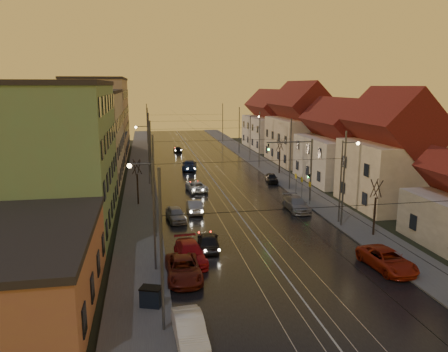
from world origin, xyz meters
TOP-DOWN VIEW (x-y plane):
  - ground at (0.00, 0.00)m, footprint 160.00×160.00m
  - road at (0.00, 40.00)m, footprint 16.00×120.00m
  - sidewalk_left at (-10.00, 40.00)m, footprint 4.00×120.00m
  - sidewalk_right at (10.00, 40.00)m, footprint 4.00×120.00m
  - tram_rail_0 at (-2.20, 40.00)m, footprint 0.06×120.00m
  - tram_rail_1 at (-0.77, 40.00)m, footprint 0.06×120.00m
  - tram_rail_2 at (0.77, 40.00)m, footprint 0.06×120.00m
  - tram_rail_3 at (2.20, 40.00)m, footprint 0.06×120.00m
  - apartment_left_0 at (-17.50, -2.00)m, footprint 10.00×14.00m
  - apartment_left_1 at (-17.50, 14.00)m, footprint 10.00×18.00m
  - apartment_left_2 at (-17.50, 34.00)m, footprint 10.00×20.00m
  - apartment_left_3 at (-17.50, 58.00)m, footprint 10.00×24.00m
  - house_right_1 at (17.00, 15.00)m, footprint 8.67×10.20m
  - house_right_2 at (17.00, 28.00)m, footprint 9.18×12.24m
  - house_right_3 at (17.00, 43.00)m, footprint 9.18×14.28m
  - house_right_4 at (17.00, 61.00)m, footprint 9.18×16.32m
  - catenary_pole_l_0 at (-8.60, -6.00)m, footprint 0.16×0.16m
  - catenary_pole_l_1 at (-8.60, 9.00)m, footprint 0.16×0.16m
  - catenary_pole_r_1 at (8.60, 9.00)m, footprint 0.16×0.16m
  - catenary_pole_l_2 at (-8.60, 24.00)m, footprint 0.16×0.16m
  - catenary_pole_r_2 at (8.60, 24.00)m, footprint 0.16×0.16m
  - catenary_pole_l_3 at (-8.60, 39.00)m, footprint 0.16×0.16m
  - catenary_pole_r_3 at (8.60, 39.00)m, footprint 0.16×0.16m
  - catenary_pole_l_4 at (-8.60, 54.00)m, footprint 0.16×0.16m
  - catenary_pole_r_4 at (8.60, 54.00)m, footprint 0.16×0.16m
  - catenary_pole_l_5 at (-8.60, 72.00)m, footprint 0.16×0.16m
  - catenary_pole_r_5 at (8.60, 72.00)m, footprint 0.16×0.16m
  - street_lamp_0 at (-9.10, 2.00)m, footprint 1.75×0.32m
  - street_lamp_1 at (9.10, 10.00)m, footprint 1.75×0.32m
  - street_lamp_2 at (-9.10, 30.00)m, footprint 1.75×0.32m
  - street_lamp_3 at (9.10, 46.00)m, footprint 1.75×0.32m
  - traffic_light_mast at (7.99, 18.00)m, footprint 5.30×0.32m
  - bare_tree_0 at (-10.20, 20.00)m, footprint 1.09×1.09m
  - bare_tree_1 at (10.20, 6.00)m, footprint 1.09×1.09m
  - bare_tree_2 at (10.40, 34.00)m, footprint 1.09×1.09m
  - driving_car_0 at (-4.50, 5.55)m, footprint 2.13×4.37m
  - driving_car_1 at (-4.42, 16.10)m, footprint 1.54×4.27m
  - driving_car_2 at (-3.12, 25.36)m, footprint 2.65×4.79m
  - driving_car_3 at (-2.52, 39.58)m, footprint 2.88×5.65m
  - driving_car_4 at (-2.91, 58.07)m, footprint 1.58×3.71m
  - parked_left_0 at (-7.33, -7.26)m, footprint 1.71×4.31m
  - parked_left_1 at (-6.96, 0.44)m, footprint 2.35×5.06m
  - parked_left_2 at (-6.20, 3.20)m, footprint 2.39×5.07m
  - parked_left_3 at (-6.53, 13.50)m, footprint 2.07×4.19m
  - parked_right_0 at (7.60, -0.63)m, footprint 2.79×5.29m
  - parked_right_1 at (6.27, 14.87)m, footprint 2.00×4.90m
  - parked_right_2 at (7.60, 28.57)m, footprint 1.88×3.75m
  - dumpster at (-9.20, -3.29)m, footprint 1.40×1.17m

SIDE VIEW (x-z plane):
  - ground at x=0.00m, z-range 0.00..0.00m
  - road at x=0.00m, z-range 0.00..0.04m
  - tram_rail_0 at x=-2.20m, z-range 0.04..0.07m
  - tram_rail_1 at x=-0.77m, z-range 0.04..0.07m
  - tram_rail_2 at x=0.77m, z-range 0.04..0.07m
  - tram_rail_3 at x=2.20m, z-range 0.04..0.07m
  - sidewalk_left at x=-10.00m, z-range 0.00..0.15m
  - sidewalk_right at x=10.00m, z-range 0.00..0.15m
  - parked_right_2 at x=7.60m, z-range 0.00..1.23m
  - driving_car_4 at x=-2.91m, z-range 0.00..1.25m
  - driving_car_2 at x=-3.12m, z-range 0.00..1.27m
  - parked_left_3 at x=-6.53m, z-range 0.00..1.37m
  - parked_left_0 at x=-7.33m, z-range 0.00..1.39m
  - driving_car_1 at x=-4.42m, z-range 0.00..1.40m
  - dumpster at x=-9.20m, z-range 0.15..1.25m
  - parked_left_1 at x=-6.96m, z-range 0.00..1.40m
  - parked_right_0 at x=7.60m, z-range 0.00..1.42m
  - parked_right_1 at x=6.27m, z-range 0.00..1.42m
  - parked_left_2 at x=-6.20m, z-range 0.00..1.43m
  - driving_car_0 at x=-4.50m, z-range 0.00..1.44m
  - driving_car_3 at x=-2.52m, z-range 0.00..1.57m
  - apartment_left_0 at x=-17.50m, z-range 0.00..4.50m
  - bare_tree_0 at x=-10.20m, z-range -0.07..5.04m
  - bare_tree_1 at x=10.20m, z-range -0.07..5.04m
  - bare_tree_2 at x=10.40m, z-range -0.07..5.04m
  - catenary_pole_l_0 at x=-8.60m, z-range 0.00..9.00m
  - catenary_pole_l_1 at x=-8.60m, z-range 0.00..9.00m
  - catenary_pole_r_1 at x=8.60m, z-range 0.00..9.00m
  - catenary_pole_l_2 at x=-8.60m, z-range 0.00..9.00m
  - catenary_pole_r_2 at x=8.60m, z-range 0.00..9.00m
  - catenary_pole_l_3 at x=-8.60m, z-range 0.00..9.00m
  - catenary_pole_r_3 at x=8.60m, z-range 0.00..9.00m
  - catenary_pole_l_4 at x=-8.60m, z-range 0.00..9.00m
  - catenary_pole_r_4 at x=8.60m, z-range 0.00..9.00m
  - catenary_pole_l_5 at x=-8.60m, z-range 0.00..9.00m
  - catenary_pole_r_5 at x=8.60m, z-range 0.00..9.00m
  - traffic_light_mast at x=7.99m, z-range 1.00..8.20m
  - house_right_2 at x=17.00m, z-range 0.04..9.24m
  - street_lamp_0 at x=-9.10m, z-range 0.89..8.89m
  - street_lamp_1 at x=9.10m, z-range 0.89..8.89m
  - street_lamp_2 at x=-9.10m, z-range 0.89..8.89m
  - street_lamp_3 at x=9.10m, z-range 0.89..8.89m
  - house_right_4 at x=17.00m, z-range 0.05..10.05m
  - house_right_1 at x=17.00m, z-range 0.05..10.85m
  - house_right_3 at x=17.00m, z-range 0.05..11.55m
  - apartment_left_2 at x=-17.50m, z-range 0.00..12.00m
  - apartment_left_1 at x=-17.50m, z-range 0.00..13.00m
  - apartment_left_3 at x=-17.50m, z-range 0.00..14.00m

